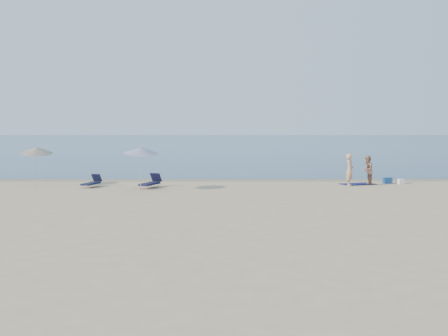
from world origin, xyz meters
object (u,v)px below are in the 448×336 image
(person_right, at_px, (367,170))
(blue_cooler, at_px, (387,180))
(person_left, at_px, (350,170))
(umbrella_near, at_px, (141,150))

(person_right, bearing_deg, blue_cooler, 143.77)
(person_left, relative_size, blue_cooler, 3.71)
(person_left, distance_m, umbrella_near, 11.38)
(blue_cooler, bearing_deg, person_right, -160.69)
(person_right, xyz_separation_m, blue_cooler, (1.35, 0.73, -0.64))
(person_left, xyz_separation_m, person_right, (1.11, 0.55, -0.07))
(person_right, relative_size, blue_cooler, 3.42)
(person_left, bearing_deg, blue_cooler, -44.49)
(person_left, xyz_separation_m, blue_cooler, (2.45, 1.28, -0.71))
(person_right, height_order, umbrella_near, umbrella_near)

